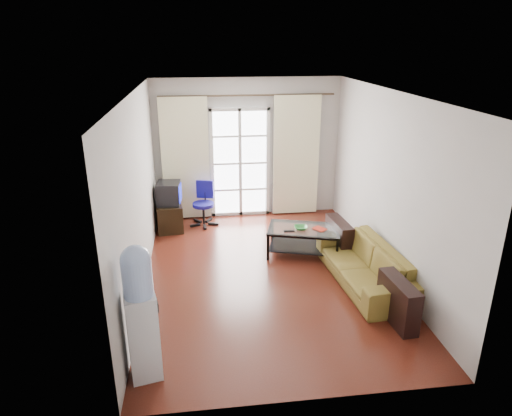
{
  "coord_description": "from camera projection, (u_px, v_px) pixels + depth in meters",
  "views": [
    {
      "loc": [
        -0.95,
        -6.08,
        3.38
      ],
      "look_at": [
        -0.12,
        0.35,
        0.95
      ],
      "focal_mm": 32.0,
      "sensor_mm": 36.0,
      "label": 1
    }
  ],
  "objects": [
    {
      "name": "water_cooler",
      "position": [
        141.0,
        311.0,
        4.6
      ],
      "size": [
        0.37,
        0.37,
        1.52
      ],
      "rotation": [
        0.0,
        0.0,
        0.21
      ],
      "color": "silver",
      "rests_on": "floor"
    },
    {
      "name": "radiator",
      "position": [
        287.0,
        198.0,
        9.25
      ],
      "size": [
        0.64,
        0.12,
        0.64
      ],
      "primitive_type": "cube",
      "color": "#969598",
      "rests_on": "floor"
    },
    {
      "name": "sofa",
      "position": [
        364.0,
        264.0,
        6.62
      ],
      "size": [
        2.11,
        1.09,
        0.58
      ],
      "primitive_type": "imported",
      "rotation": [
        0.0,
        0.0,
        -1.49
      ],
      "color": "brown",
      "rests_on": "floor"
    },
    {
      "name": "coffee_table",
      "position": [
        303.0,
        238.0,
        7.49
      ],
      "size": [
        1.29,
        0.96,
        0.47
      ],
      "rotation": [
        0.0,
        0.0,
        -0.28
      ],
      "color": "silver",
      "rests_on": "floor"
    },
    {
      "name": "floor",
      "position": [
        267.0,
        274.0,
        6.95
      ],
      "size": [
        5.2,
        5.2,
        0.0
      ],
      "primitive_type": "plane",
      "color": "#572114",
      "rests_on": "ground"
    },
    {
      "name": "wall_left",
      "position": [
        138.0,
        195.0,
        6.26
      ],
      "size": [
        0.02,
        5.2,
        2.7
      ],
      "primitive_type": "cube",
      "color": "beige",
      "rests_on": "floor"
    },
    {
      "name": "curtain_right",
      "position": [
        296.0,
        156.0,
        8.95
      ],
      "size": [
        0.9,
        0.07,
        2.35
      ],
      "primitive_type": "cube",
      "color": "#F6F5C5",
      "rests_on": "curtain_rod"
    },
    {
      "name": "wall_back",
      "position": [
        247.0,
        149.0,
        8.89
      ],
      "size": [
        3.6,
        0.02,
        2.7
      ],
      "primitive_type": "cube",
      "color": "beige",
      "rests_on": "floor"
    },
    {
      "name": "french_door",
      "position": [
        240.0,
        163.0,
        8.92
      ],
      "size": [
        1.16,
        0.06,
        2.15
      ],
      "color": "white",
      "rests_on": "wall_back"
    },
    {
      "name": "crt_tv",
      "position": [
        168.0,
        193.0,
        8.36
      ],
      "size": [
        0.48,
        0.47,
        0.41
      ],
      "rotation": [
        0.0,
        0.0,
        -0.07
      ],
      "color": "black",
      "rests_on": "tv_stand"
    },
    {
      "name": "wall_right",
      "position": [
        388.0,
        185.0,
        6.69
      ],
      "size": [
        0.02,
        5.2,
        2.7
      ],
      "primitive_type": "cube",
      "color": "beige",
      "rests_on": "floor"
    },
    {
      "name": "remote",
      "position": [
        289.0,
        231.0,
        7.3
      ],
      "size": [
        0.18,
        0.06,
        0.02
      ],
      "primitive_type": "cube",
      "rotation": [
        0.0,
        0.0,
        -0.06
      ],
      "color": "black",
      "rests_on": "coffee_table"
    },
    {
      "name": "curtain_rod",
      "position": [
        248.0,
        95.0,
        8.44
      ],
      "size": [
        3.3,
        0.04,
        0.04
      ],
      "primitive_type": "cylinder",
      "rotation": [
        0.0,
        1.57,
        0.0
      ],
      "color": "#4C3F2D",
      "rests_on": "wall_back"
    },
    {
      "name": "ceiling",
      "position": [
        268.0,
        93.0,
        6.0
      ],
      "size": [
        5.2,
        5.2,
        0.0
      ],
      "primitive_type": "plane",
      "rotation": [
        3.14,
        0.0,
        0.0
      ],
      "color": "white",
      "rests_on": "wall_back"
    },
    {
      "name": "wall_front",
      "position": [
        311.0,
        281.0,
        4.06
      ],
      "size": [
        3.6,
        0.02,
        2.7
      ],
      "primitive_type": "cube",
      "color": "beige",
      "rests_on": "floor"
    },
    {
      "name": "task_chair",
      "position": [
        204.0,
        212.0,
        8.73
      ],
      "size": [
        0.69,
        0.69,
        0.83
      ],
      "rotation": [
        0.0,
        0.0,
        -0.25
      ],
      "color": "black",
      "rests_on": "floor"
    },
    {
      "name": "book",
      "position": [
        316.0,
        230.0,
        7.33
      ],
      "size": [
        0.35,
        0.35,
        0.02
      ],
      "primitive_type": "imported",
      "rotation": [
        0.0,
        0.0,
        0.61
      ],
      "color": "maroon",
      "rests_on": "coffee_table"
    },
    {
      "name": "bowl",
      "position": [
        301.0,
        228.0,
        7.38
      ],
      "size": [
        0.27,
        0.27,
        0.05
      ],
      "primitive_type": "imported",
      "rotation": [
        0.0,
        0.0,
        -0.12
      ],
      "color": "#338E41",
      "rests_on": "coffee_table"
    },
    {
      "name": "curtain_left",
      "position": [
        186.0,
        160.0,
        8.69
      ],
      "size": [
        0.9,
        0.07,
        2.35
      ],
      "primitive_type": "cube",
      "color": "#F6F5C5",
      "rests_on": "curtain_rod"
    },
    {
      "name": "tv_stand",
      "position": [
        169.0,
        216.0,
        8.53
      ],
      "size": [
        0.53,
        0.73,
        0.5
      ],
      "primitive_type": "cube",
      "rotation": [
        0.0,
        0.0,
        0.11
      ],
      "color": "black",
      "rests_on": "floor"
    }
  ]
}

